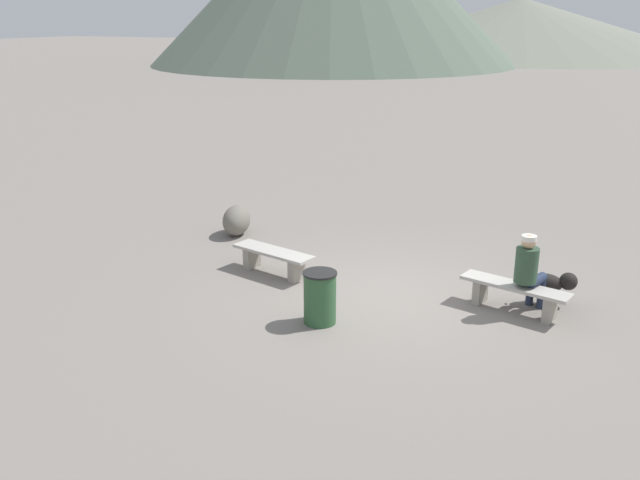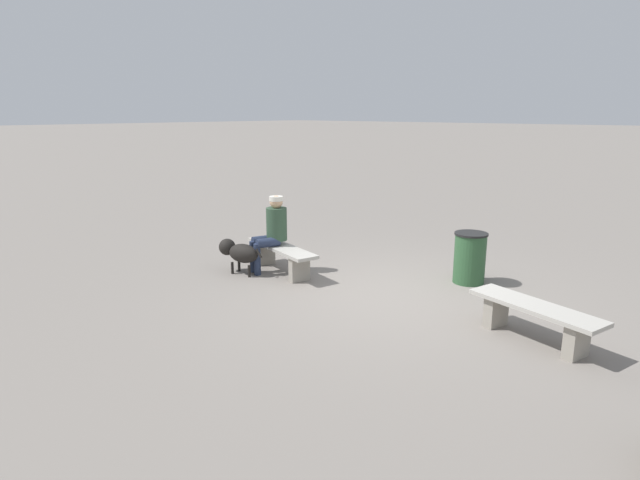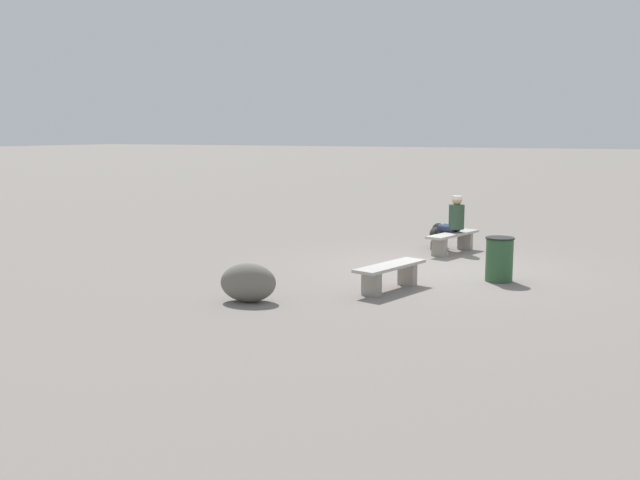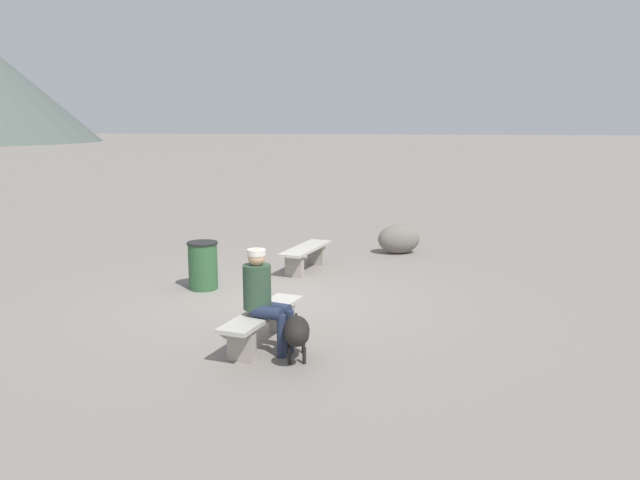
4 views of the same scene
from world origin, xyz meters
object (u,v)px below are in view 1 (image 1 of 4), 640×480
at_px(seated_person, 529,268).
at_px(bench_right, 515,293).
at_px(dog, 551,283).
at_px(trash_bin, 320,297).
at_px(bench_left, 274,258).
at_px(boulder, 237,220).

bearing_deg(seated_person, bench_right, -145.54).
height_order(bench_right, dog, dog).
distance_m(bench_right, trash_bin, 2.96).
height_order(seated_person, trash_bin, seated_person).
distance_m(dog, trash_bin, 3.62).
height_order(bench_right, trash_bin, trash_bin).
xyz_separation_m(bench_left, bench_right, (4.05, 0.10, 0.01)).
bearing_deg(bench_left, bench_right, 15.28).
height_order(bench_left, trash_bin, trash_bin).
bearing_deg(trash_bin, dog, 34.56).
bearing_deg(bench_left, dog, 21.41).
bearing_deg(dog, bench_right, -143.73).
bearing_deg(boulder, bench_left, -43.95).
bearing_deg(seated_person, dog, 76.16).
xyz_separation_m(bench_left, boulder, (-1.74, 1.67, 0.00)).
height_order(bench_left, dog, dog).
bearing_deg(trash_bin, boulder, 136.23).
xyz_separation_m(trash_bin, boulder, (-3.27, 3.13, -0.09)).
distance_m(bench_left, trash_bin, 2.12).
xyz_separation_m(seated_person, trash_bin, (-2.67, -1.60, -0.33)).
height_order(seated_person, dog, seated_person).
relative_size(seated_person, boulder, 1.42).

